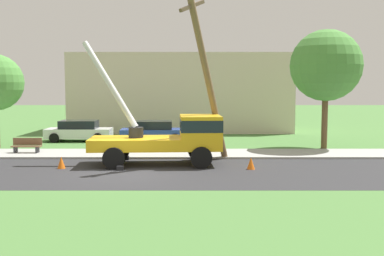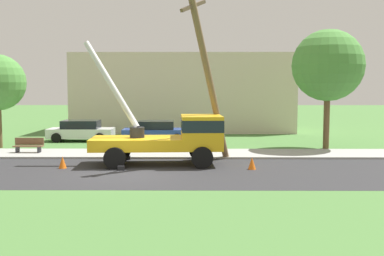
{
  "view_description": "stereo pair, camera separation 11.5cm",
  "coord_description": "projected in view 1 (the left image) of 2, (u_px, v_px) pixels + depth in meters",
  "views": [
    {
      "loc": [
        2.86,
        -19.61,
        3.73
      ],
      "look_at": [
        2.81,
        1.98,
        1.76
      ],
      "focal_mm": 42.5,
      "sensor_mm": 36.0,
      "label": 1
    },
    {
      "loc": [
        2.98,
        -19.61,
        3.73
      ],
      "look_at": [
        2.81,
        1.98,
        1.76
      ],
      "focal_mm": 42.5,
      "sensor_mm": 36.0,
      "label": 2
    }
  ],
  "objects": [
    {
      "name": "park_bench",
      "position": [
        28.0,
        146.0,
        25.06
      ],
      "size": [
        1.6,
        0.45,
        0.9
      ],
      "color": "brown",
      "rests_on": "ground"
    },
    {
      "name": "traffic_cone_behind",
      "position": [
        63.0,
        162.0,
        20.72
      ],
      "size": [
        0.36,
        0.36,
        0.56
      ],
      "primitive_type": "cone",
      "color": "orange",
      "rests_on": "ground"
    },
    {
      "name": "parked_sedan_white",
      "position": [
        80.0,
        131.0,
        31.1
      ],
      "size": [
        4.42,
        2.05,
        1.42
      ],
      "color": "silver",
      "rests_on": "ground"
    },
    {
      "name": "ground_plane",
      "position": [
        152.0,
        140.0,
        31.83
      ],
      "size": [
        120.0,
        120.0,
        0.0
      ],
      "primitive_type": "plane",
      "color": "#477538"
    },
    {
      "name": "lowrise_building_backdrop",
      "position": [
        183.0,
        93.0,
        38.39
      ],
      "size": [
        18.0,
        6.0,
        6.4
      ],
      "primitive_type": "cube",
      "color": "beige",
      "rests_on": "ground"
    },
    {
      "name": "leaning_utility_pole",
      "position": [
        208.0,
        73.0,
        21.97
      ],
      "size": [
        2.53,
        3.15,
        8.54
      ],
      "color": "brown",
      "rests_on": "ground"
    },
    {
      "name": "parked_sedan_blue",
      "position": [
        155.0,
        131.0,
        30.69
      ],
      "size": [
        4.46,
        2.12,
        1.42
      ],
      "color": "#263F99",
      "rests_on": "ground"
    },
    {
      "name": "road_asphalt",
      "position": [
        128.0,
        172.0,
        19.88
      ],
      "size": [
        80.0,
        7.13,
        0.01
      ],
      "primitive_type": "cube",
      "color": "#2B2B2D",
      "rests_on": "ground"
    },
    {
      "name": "sidewalk_strip",
      "position": [
        141.0,
        154.0,
        25.01
      ],
      "size": [
        80.0,
        3.19,
        0.1
      ],
      "primitive_type": "cube",
      "color": "#9E9E99",
      "rests_on": "ground"
    },
    {
      "name": "roadside_tree_near",
      "position": [
        327.0,
        66.0,
        26.97
      ],
      "size": [
        4.25,
        4.25,
        7.11
      ],
      "color": "brown",
      "rests_on": "ground"
    },
    {
      "name": "traffic_cone_ahead",
      "position": [
        252.0,
        163.0,
        20.49
      ],
      "size": [
        0.36,
        0.36,
        0.56
      ],
      "primitive_type": "cone",
      "color": "orange",
      "rests_on": "ground"
    },
    {
      "name": "utility_truck",
      "position": [
        174.0,
        135.0,
        21.76
      ],
      "size": [
        6.89,
        3.21,
        5.98
      ],
      "color": "gold",
      "rests_on": "ground"
    }
  ]
}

